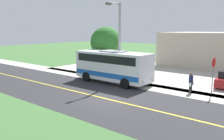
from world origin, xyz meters
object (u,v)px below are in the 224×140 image
pedestrian_with_bags (191,82)px  street_light_pole (119,39)px  stop_sign (213,69)px  shuttle_bus_front (113,65)px  tree_curbside (106,42)px

pedestrian_with_bags → street_light_pole: size_ratio=0.22×
street_light_pole → stop_sign: bearing=98.6°
pedestrian_with_bags → street_light_pole: bearing=-84.5°
shuttle_bus_front → pedestrian_with_bags: (-0.99, 7.10, -0.78)m
shuttle_bus_front → pedestrian_with_bags: 7.21m
shuttle_bus_front → tree_curbside: (-2.87, -3.38, 1.91)m
shuttle_bus_front → street_light_pole: 2.48m
shuttle_bus_front → pedestrian_with_bags: bearing=97.9°
pedestrian_with_bags → street_light_pole: street_light_pole is taller
pedestrian_with_bags → tree_curbside: bearing=-100.2°
tree_curbside → shuttle_bus_front: bearing=49.6°
pedestrian_with_bags → tree_curbside: 10.98m
shuttle_bus_front → street_light_pole: size_ratio=1.03×
pedestrian_with_bags → tree_curbside: size_ratio=0.31×
street_light_pole → tree_curbside: 4.58m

